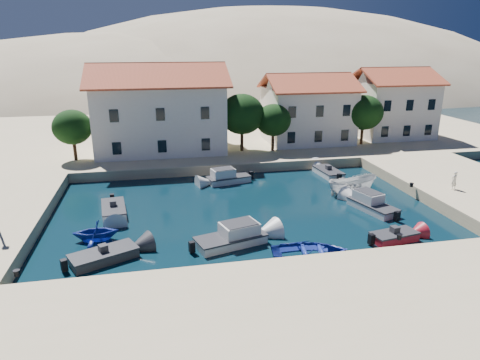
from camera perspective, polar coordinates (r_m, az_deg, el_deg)
The scene contains 21 objects.
ground at distance 25.63m, azimuth 5.33°, elevation -12.20°, with size 400.00×400.00×0.00m, color black.
quay_south at distance 20.64m, azimuth 10.39°, elevation -19.06°, with size 52.00×12.00×1.00m, color #C5B487.
quay_east at distance 43.14m, azimuth 28.29°, elevation -0.93°, with size 11.00×20.00×1.00m, color #C5B487.
quay_north at distance 61.07m, azimuth -3.06°, elevation 6.18°, with size 80.00×36.00×1.00m, color #C5B487.
hills at distance 151.74m, azimuth -0.73°, elevation 4.01°, with size 254.00×176.00×99.00m.
building_left at distance 49.67m, azimuth -10.71°, elevation 9.58°, with size 14.70×9.45×9.70m.
building_mid at distance 54.08m, azimuth 9.00°, elevation 9.56°, with size 10.50×8.40×8.30m.
building_right at distance 60.11m, azimuth 19.64°, elevation 9.81°, with size 9.45×8.40×8.80m.
trees at distance 48.62m, azimuth 2.04°, elevation 8.39°, with size 37.30×5.30×6.45m.
bollards at distance 29.20m, azimuth 8.53°, elevation -5.88°, with size 29.36×9.56×0.30m.
motorboat_grey_sw at distance 27.96m, azimuth -17.69°, elevation -9.64°, with size 4.38×3.32×1.25m.
cabin_cruiser_south at distance 28.57m, azimuth -1.26°, elevation -7.72°, with size 5.05×3.20×1.60m.
rowboat_south at distance 27.57m, azimuth 9.27°, elevation -10.07°, with size 3.44×4.81×1.00m, color navy.
motorboat_red_se at distance 30.93m, azimuth 19.85°, elevation -7.13°, with size 3.41×1.98×1.25m.
cabin_cruiser_east at distance 35.72m, azimuth 17.29°, elevation -3.19°, with size 2.84×4.60×1.60m.
boat_east at distance 39.31m, azimuth 14.64°, elevation -1.77°, with size 1.75×4.66×1.80m, color silver.
motorboat_white_ne at distance 44.14m, azimuth 11.67°, elevation 1.00°, with size 2.14×3.99×1.25m.
rowboat_west at distance 30.95m, azimuth -18.57°, elevation -7.59°, with size 2.59×3.00×1.58m, color navy.
motorboat_white_west at distance 35.10m, azimuth -16.50°, elevation -3.81°, with size 2.21×4.15×1.25m.
cabin_cruiser_north at distance 40.98m, azimuth -1.53°, elevation 0.33°, with size 4.35×2.56×1.60m.
pedestrian at distance 40.16m, azimuth 26.65°, elevation -0.04°, with size 0.57×0.37×1.56m, color silver.
Camera 1 is at (-6.66, -21.19, 12.79)m, focal length 32.00 mm.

